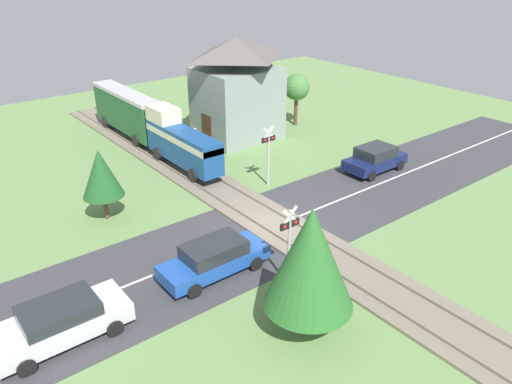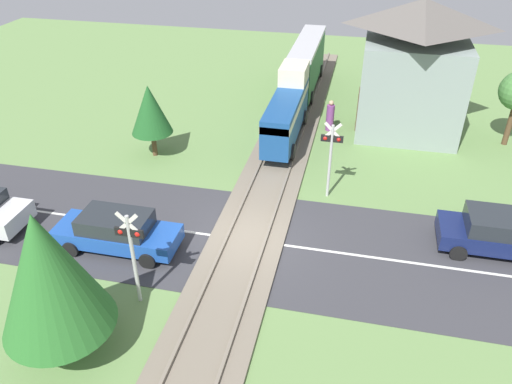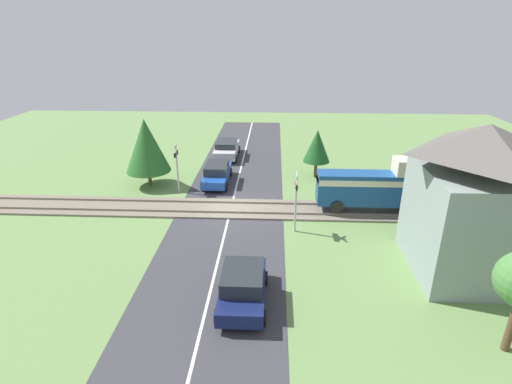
{
  "view_description": "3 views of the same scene",
  "coord_description": "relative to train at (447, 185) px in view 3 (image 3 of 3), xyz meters",
  "views": [
    {
      "loc": [
        -13.53,
        -15.67,
        11.86
      ],
      "look_at": [
        0.0,
        1.56,
        1.2
      ],
      "focal_mm": 35.0,
      "sensor_mm": 36.0,
      "label": 1
    },
    {
      "loc": [
        3.6,
        -14.48,
        11.5
      ],
      "look_at": [
        0.0,
        1.56,
        1.2
      ],
      "focal_mm": 35.0,
      "sensor_mm": 36.0,
      "label": 2
    },
    {
      "loc": [
        22.13,
        2.59,
        10.42
      ],
      "look_at": [
        0.0,
        1.56,
        1.2
      ],
      "focal_mm": 28.0,
      "sensor_mm": 36.0,
      "label": 3
    }
  ],
  "objects": [
    {
      "name": "car_far_side",
      "position": [
        8.84,
        -11.26,
        -1.08
      ],
      "size": [
        3.91,
        1.95,
        1.51
      ],
      "color": "#141E4C",
      "rests_on": "ground_plane"
    },
    {
      "name": "ground_plane",
      "position": [
        0.0,
        -12.7,
        -1.87
      ],
      "size": [
        60.0,
        60.0,
        0.0
      ],
      "primitive_type": "plane",
      "color": "#66894C"
    },
    {
      "name": "crossing_signal_east_approach",
      "position": [
        2.62,
        -8.9,
        0.31
      ],
      "size": [
        0.9,
        0.18,
        3.42
      ],
      "color": "#B7B7B7",
      "rests_on": "ground_plane"
    },
    {
      "name": "pedestrian_by_station",
      "position": [
        2.06,
        -2.21,
        -1.1
      ],
      "size": [
        0.42,
        0.42,
        1.69
      ],
      "color": "#7F3D84",
      "rests_on": "ground_plane"
    },
    {
      "name": "station_building",
      "position": [
        5.98,
        -1.46,
        1.45
      ],
      "size": [
        5.44,
        4.78,
        6.82
      ],
      "color": "gray",
      "rests_on": "ground_plane"
    },
    {
      "name": "track_bed",
      "position": [
        0.0,
        -12.7,
        -1.8
      ],
      "size": [
        2.8,
        48.0,
        0.24
      ],
      "color": "#756B5B",
      "rests_on": "ground_plane"
    },
    {
      "name": "car_behind_queue",
      "position": [
        -10.6,
        -14.14,
        -1.1
      ],
      "size": [
        4.43,
        1.99,
        1.43
      ],
      "color": "silver",
      "rests_on": "ground_plane"
    },
    {
      "name": "car_near_crossing",
      "position": [
        -4.48,
        -14.14,
        -1.11
      ],
      "size": [
        4.52,
        1.81,
        1.45
      ],
      "color": "#1E4CA8",
      "rests_on": "ground_plane"
    },
    {
      "name": "tree_beyond_track",
      "position": [
        -3.8,
        -18.81,
        1.04
      ],
      "size": [
        3.05,
        3.05,
        4.75
      ],
      "color": "brown",
      "rests_on": "ground_plane"
    },
    {
      "name": "road_surface",
      "position": [
        0.0,
        -12.7,
        -1.86
      ],
      "size": [
        48.0,
        6.4,
        0.02
      ],
      "color": "#38383D",
      "rests_on": "ground_plane"
    },
    {
      "name": "train",
      "position": [
        0.0,
        0.0,
        0.0
      ],
      "size": [
        1.58,
        14.63,
        3.18
      ],
      "color": "navy",
      "rests_on": "track_bed"
    },
    {
      "name": "crossing_signal_west_approach",
      "position": [
        -2.62,
        -16.5,
        0.31
      ],
      "size": [
        0.9,
        0.18,
        3.42
      ],
      "color": "#B7B7B7",
      "rests_on": "ground_plane"
    },
    {
      "name": "tree_roadside_hedge",
      "position": [
        -6.02,
        -6.99,
        0.53
      ],
      "size": [
        1.96,
        1.96,
        3.58
      ],
      "color": "brown",
      "rests_on": "ground_plane"
    }
  ]
}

